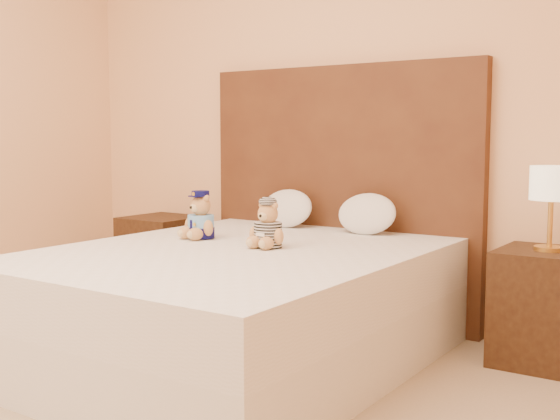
% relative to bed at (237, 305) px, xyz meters
% --- Properties ---
extents(bed, '(1.60, 2.00, 0.55)m').
position_rel_bed_xyz_m(bed, '(0.00, 0.00, 0.00)').
color(bed, white).
rests_on(bed, ground).
extents(headboard, '(1.75, 0.08, 1.50)m').
position_rel_bed_xyz_m(headboard, '(0.00, 1.01, 0.47)').
color(headboard, '#502D18').
rests_on(headboard, ground).
extents(nightstand_left, '(0.45, 0.45, 0.55)m').
position_rel_bed_xyz_m(nightstand_left, '(-1.25, 0.80, -0.00)').
color(nightstand_left, '#3D2713').
rests_on(nightstand_left, ground).
extents(nightstand_right, '(0.45, 0.45, 0.55)m').
position_rel_bed_xyz_m(nightstand_right, '(1.25, 0.80, -0.00)').
color(nightstand_right, '#3D2713').
rests_on(nightstand_right, ground).
extents(lamp, '(0.20, 0.20, 0.40)m').
position_rel_bed_xyz_m(lamp, '(1.25, 0.80, 0.57)').
color(lamp, gold).
rests_on(lamp, nightstand_right).
extents(teddy_police, '(0.25, 0.24, 0.25)m').
position_rel_bed_xyz_m(teddy_police, '(-0.37, 0.18, 0.40)').
color(teddy_police, tan).
rests_on(teddy_police, bed).
extents(teddy_prisoner, '(0.21, 0.20, 0.23)m').
position_rel_bed_xyz_m(teddy_prisoner, '(0.10, 0.13, 0.39)').
color(teddy_prisoner, tan).
rests_on(teddy_prisoner, bed).
extents(pillow_left, '(0.35, 0.22, 0.24)m').
position_rel_bed_xyz_m(pillow_left, '(-0.26, 0.83, 0.40)').
color(pillow_left, white).
rests_on(pillow_left, bed).
extents(pillow_right, '(0.35, 0.22, 0.25)m').
position_rel_bed_xyz_m(pillow_right, '(0.27, 0.83, 0.40)').
color(pillow_right, white).
rests_on(pillow_right, bed).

